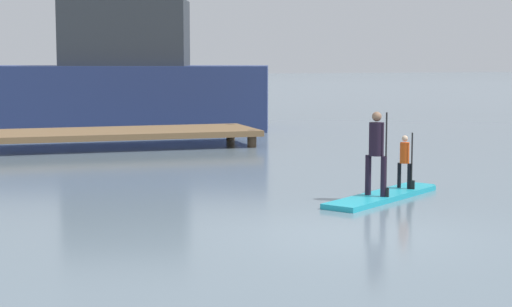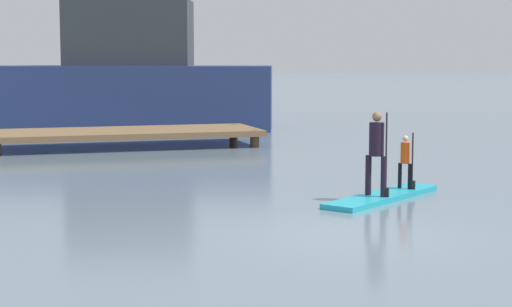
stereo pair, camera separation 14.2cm
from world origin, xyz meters
name	(u,v)px [view 1 (the left image)]	position (x,y,z in m)	size (l,w,h in m)	color
ground_plane	(352,235)	(0.00, 0.00, 0.00)	(240.00, 240.00, 0.00)	slate
paddleboard_near	(384,196)	(1.99, 3.01, 0.05)	(3.22, 2.54, 0.10)	#1E9EB2
paddler_adult	(377,148)	(1.73, 2.81, 1.03)	(0.40, 0.44, 1.62)	black
paddler_child_solo	(405,159)	(2.69, 3.49, 0.71)	(0.28, 0.33, 1.15)	black
fishing_boat_white_large	(93,85)	(-1.50, 21.30, 1.68)	(14.40, 7.71, 14.62)	navy
floating_dock	(122,133)	(-1.47, 14.15, 0.43)	(8.20, 3.03, 0.52)	brown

